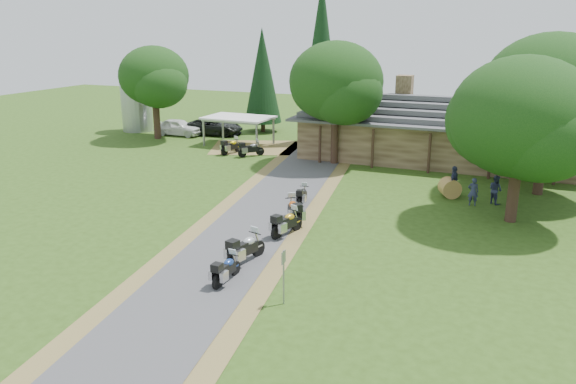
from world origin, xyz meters
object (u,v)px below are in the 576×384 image
at_px(lodge, 439,128).
at_px(motorcycle_carport_a, 231,146).
at_px(motorcycle_row_c, 287,222).
at_px(motorcycle_row_a, 226,268).
at_px(silo, 136,100).
at_px(carport, 239,131).
at_px(car_white_sedan, 178,125).
at_px(motorcycle_row_e, 302,194).
at_px(hay_bale, 450,188).
at_px(car_dark_suv, 214,123).
at_px(motorcycle_row_d, 294,209).
at_px(motorcycle_row_b, 246,247).
at_px(motorcycle_carport_b, 251,148).

height_order(lodge, motorcycle_carport_a, lodge).
xyz_separation_m(motorcycle_row_c, motorcycle_carport_a, (-11.06, 15.24, -0.02)).
distance_m(lodge, motorcycle_row_c, 20.04).
bearing_deg(motorcycle_row_a, silo, 44.72).
xyz_separation_m(silo, carport, (12.34, -2.47, -1.73)).
relative_size(car_white_sedan, motorcycle_row_e, 3.50).
xyz_separation_m(motorcycle_row_e, hay_bale, (7.67, 4.62, -0.00)).
bearing_deg(lodge, motorcycle_row_e, -111.12).
relative_size(car_white_sedan, car_dark_suv, 0.98).
height_order(lodge, motorcycle_row_c, lodge).
distance_m(lodge, motorcycle_row_a, 25.75).
distance_m(lodge, hay_bale, 10.26).
distance_m(motorcycle_row_a, motorcycle_row_d, 7.62).
bearing_deg(car_white_sedan, motorcycle_row_d, -135.69).
bearing_deg(lodge, motorcycle_row_c, -103.13).
bearing_deg(motorcycle_row_a, motorcycle_row_c, 0.52).
bearing_deg(motorcycle_row_c, car_white_sedan, 60.04).
relative_size(lodge, hay_bale, 18.66).
bearing_deg(carport, lodge, 4.65).
bearing_deg(car_white_sedan, silo, 81.09).
bearing_deg(motorcycle_row_a, motorcycle_row_b, 6.71).
xyz_separation_m(silo, car_white_sedan, (5.09, -0.68, -1.97)).
bearing_deg(motorcycle_row_b, motorcycle_carport_b, 39.65).
distance_m(motorcycle_carport_a, motorcycle_carport_b, 1.91).
bearing_deg(motorcycle_row_c, motorcycle_row_e, 28.71).
bearing_deg(motorcycle_row_c, car_dark_suv, 53.42).
height_order(car_dark_suv, motorcycle_row_e, car_dark_suv).
bearing_deg(car_white_sedan, carport, -105.16).
xyz_separation_m(car_dark_suv, motorcycle_row_a, (16.23, -27.75, -0.55)).
distance_m(motorcycle_row_b, motorcycle_row_e, 8.74).
distance_m(silo, car_dark_suv, 8.22).
height_order(car_dark_suv, motorcycle_row_c, car_dark_suv).
height_order(motorcycle_row_b, motorcycle_carport_b, motorcycle_row_b).
relative_size(motorcycle_row_b, motorcycle_carport_a, 1.09).
bearing_deg(lodge, motorcycle_row_d, -105.50).
relative_size(lodge, car_dark_suv, 3.57).
relative_size(carport, car_dark_suv, 0.94).
distance_m(carport, motorcycle_row_d, 20.49).
bearing_deg(motorcycle_carport_a, motorcycle_carport_b, -79.58).
bearing_deg(silo, carport, -11.30).
xyz_separation_m(motorcycle_row_d, motorcycle_carport_a, (-10.71, 13.42, -0.05)).
height_order(motorcycle_row_c, motorcycle_row_e, motorcycle_row_c).
height_order(lodge, motorcycle_row_a, lodge).
xyz_separation_m(silo, hay_bale, (31.03, -11.51, -2.38)).
bearing_deg(carport, motorcycle_carport_b, -49.51).
bearing_deg(silo, car_dark_suv, 6.21).
xyz_separation_m(motorcycle_row_c, motorcycle_row_e, (-1.06, 4.95, -0.11)).
bearing_deg(motorcycle_carport_b, motorcycle_row_b, -112.56).
height_order(car_white_sedan, motorcycle_row_c, car_white_sedan).
bearing_deg(car_white_sedan, lodge, -93.61).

